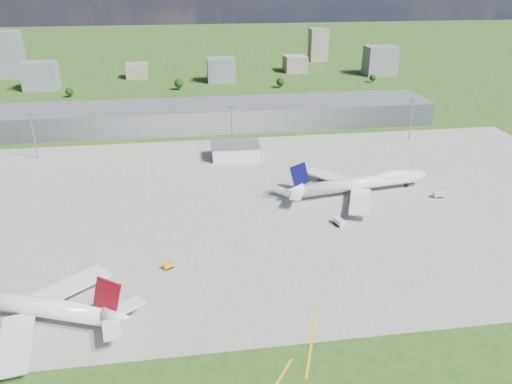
{
  "coord_description": "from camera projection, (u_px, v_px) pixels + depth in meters",
  "views": [
    {
      "loc": [
        -17.23,
        -163.85,
        97.8
      ],
      "look_at": [
        11.82,
        31.97,
        9.0
      ],
      "focal_mm": 35.0,
      "sensor_mm": 36.0,
      "label": 1
    }
  ],
  "objects": [
    {
      "name": "apron",
      "position": [
        249.0,
        203.0,
        227.64
      ],
      "size": [
        360.0,
        190.0,
        0.08
      ],
      "primitive_type": "cube",
      "color": "gray",
      "rests_on": "ground"
    },
    {
      "name": "bldg_tall_w",
      "position": [
        10.0,
        55.0,
        482.03
      ],
      "size": [
        22.0,
        20.0,
        44.0
      ],
      "primitive_type": "cube",
      "color": "slate",
      "rests_on": "ground"
    },
    {
      "name": "terminal",
      "position": [
        210.0,
        115.0,
        336.07
      ],
      "size": [
        300.0,
        42.0,
        15.0
      ],
      "primitive_type": "cube",
      "color": "gray",
      "rests_on": "ground"
    },
    {
      "name": "tree_e",
      "position": [
        280.0,
        82.0,
        445.53
      ],
      "size": [
        7.65,
        7.65,
        9.35
      ],
      "color": "#382314",
      "rests_on": "ground"
    },
    {
      "name": "bldg_e",
      "position": [
        380.0,
        61.0,
        497.4
      ],
      "size": [
        30.0,
        22.0,
        28.0
      ],
      "primitive_type": "cube",
      "color": "slate",
      "rests_on": "ground"
    },
    {
      "name": "tug_yellow",
      "position": [
        168.0,
        266.0,
        177.63
      ],
      "size": [
        4.4,
        4.04,
        1.89
      ],
      "rotation": [
        0.0,
        0.0,
        0.63
      ],
      "color": "#F49E0E",
      "rests_on": "ground"
    },
    {
      "name": "bldg_tall_e",
      "position": [
        318.0,
        45.0,
        571.64
      ],
      "size": [
        20.0,
        18.0,
        36.0
      ],
      "primitive_type": "cube",
      "color": "gray",
      "rests_on": "ground"
    },
    {
      "name": "mast_center",
      "position": [
        232.0,
        120.0,
        288.1
      ],
      "size": [
        3.5,
        2.0,
        25.9
      ],
      "color": "gray",
      "rests_on": "ground"
    },
    {
      "name": "bldg_w",
      "position": [
        40.0,
        76.0,
        437.32
      ],
      "size": [
        28.0,
        22.0,
        24.0
      ],
      "primitive_type": "cube",
      "color": "slate",
      "rests_on": "ground"
    },
    {
      "name": "van_white_far",
      "position": [
        438.0,
        195.0,
        232.73
      ],
      "size": [
        4.76,
        2.34,
        2.46
      ],
      "rotation": [
        0.0,
        0.0,
        0.0
      ],
      "color": "silver",
      "rests_on": "ground"
    },
    {
      "name": "tree_far_e",
      "position": [
        373.0,
        78.0,
        467.01
      ],
      "size": [
        6.3,
        6.3,
        7.7
      ],
      "color": "#382314",
      "rests_on": "ground"
    },
    {
      "name": "mast_east",
      "position": [
        412.0,
        113.0,
        302.83
      ],
      "size": [
        3.5,
        2.0,
        25.9
      ],
      "color": "gray",
      "rests_on": "ground"
    },
    {
      "name": "mast_west",
      "position": [
        32.0,
        129.0,
        273.37
      ],
      "size": [
        3.5,
        2.0,
        25.9
      ],
      "color": "gray",
      "rests_on": "ground"
    },
    {
      "name": "tree_c",
      "position": [
        179.0,
        83.0,
        437.86
      ],
      "size": [
        8.1,
        8.1,
        9.9
      ],
      "color": "#382314",
      "rests_on": "ground"
    },
    {
      "name": "airliner_red_twin",
      "position": [
        27.0,
        306.0,
        150.03
      ],
      "size": [
        67.27,
        50.98,
        19.18
      ],
      "rotation": [
        0.0,
        0.0,
        2.78
      ],
      "color": "white",
      "rests_on": "ground"
    },
    {
      "name": "bldg_ce",
      "position": [
        295.0,
        64.0,
        516.22
      ],
      "size": [
        22.0,
        24.0,
        16.0
      ],
      "primitive_type": "cube",
      "color": "gray",
      "rests_on": "ground"
    },
    {
      "name": "ops_building",
      "position": [
        235.0,
        151.0,
        280.17
      ],
      "size": [
        26.0,
        16.0,
        8.0
      ],
      "primitive_type": "cube",
      "color": "silver",
      "rests_on": "ground"
    },
    {
      "name": "tree_w",
      "position": [
        69.0,
        92.0,
        412.67
      ],
      "size": [
        6.75,
        6.75,
        8.25
      ],
      "color": "#382314",
      "rests_on": "ground"
    },
    {
      "name": "airliner_blue_quad",
      "position": [
        362.0,
        183.0,
        235.3
      ],
      "size": [
        74.06,
        57.52,
        19.38
      ],
      "rotation": [
        0.0,
        0.0,
        0.16
      ],
      "color": "white",
      "rests_on": "ground"
    },
    {
      "name": "bldg_c",
      "position": [
        221.0,
        70.0,
        468.18
      ],
      "size": [
        26.0,
        20.0,
        22.0
      ],
      "primitive_type": "cube",
      "color": "slate",
      "rests_on": "ground"
    },
    {
      "name": "van_white_near",
      "position": [
        339.0,
        222.0,
        207.49
      ],
      "size": [
        3.86,
        6.11,
        2.84
      ],
      "rotation": [
        0.0,
        0.0,
        1.83
      ],
      "color": "white",
      "rests_on": "ground"
    },
    {
      "name": "ground",
      "position": [
        212.0,
        133.0,
        325.6
      ],
      "size": [
        1400.0,
        1400.0,
        0.0
      ],
      "primitive_type": "plane",
      "color": "#2A4E18",
      "rests_on": "ground"
    },
    {
      "name": "bldg_cw",
      "position": [
        137.0,
        71.0,
        486.18
      ],
      "size": [
        20.0,
        18.0,
        14.0
      ],
      "primitive_type": "cube",
      "color": "gray",
      "rests_on": "ground"
    }
  ]
}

